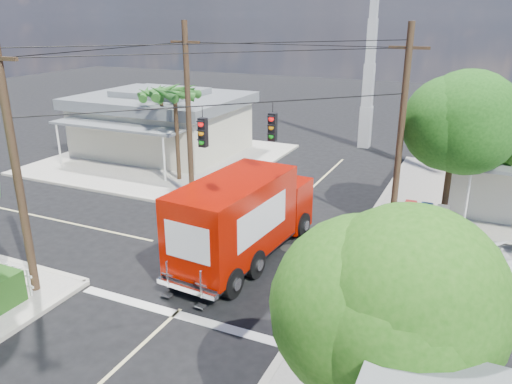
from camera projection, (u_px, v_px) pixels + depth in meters
The scene contains 12 objects.
ground at pixel (235, 259), 19.97m from camera, with size 120.00×120.00×0.00m, color black.
sidewalk_nw at pixel (165, 159), 33.55m from camera, with size 14.12×14.12×0.14m.
road_markings at pixel (217, 275), 18.71m from camera, with size 32.00×32.00×0.01m.
building_nw at pixel (162, 122), 34.62m from camera, with size 10.80×10.20×4.30m.
radio_tower at pixel (370, 69), 34.99m from camera, with size 0.80×0.80×17.00m.
tree_ne_front at pixel (455, 125), 21.31m from camera, with size 4.21×4.14×6.66m.
tree_se at pixel (385, 299), 9.66m from camera, with size 3.67×3.54×5.62m.
palm_nw_front at pixel (175, 95), 27.65m from camera, with size 3.01×3.08×5.59m.
palm_nw_back at pixel (161, 95), 29.85m from camera, with size 3.01×3.08×5.19m.
utility_poles at pixel (217, 133), 20.40m from camera, with size 12.00×10.68×9.00m.
vending_boxes at pixel (426, 215), 22.48m from camera, with size 1.90×0.50×1.10m.
delivery_truck at pixel (244, 217), 19.46m from camera, with size 3.16×8.22×3.48m.
Camera 1 is at (8.26, -15.92, 9.23)m, focal length 35.00 mm.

